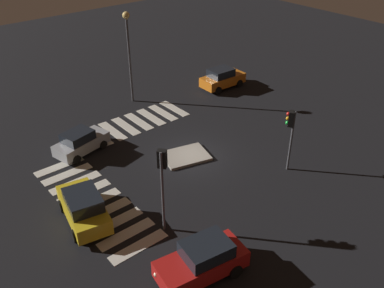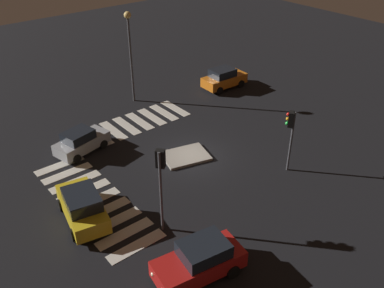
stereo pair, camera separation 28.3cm
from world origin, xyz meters
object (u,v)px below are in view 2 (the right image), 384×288
car_red (200,260)px  street_lamp (130,42)px  traffic_light_west (291,127)px  traffic_island (186,156)px  car_yellow (82,206)px  car_orange (224,78)px  car_silver (81,141)px  traffic_light_north (161,171)px

car_red → street_lamp: street_lamp is taller
traffic_light_west → street_lamp: size_ratio=0.55×
traffic_island → car_yellow: (8.04, 1.37, 0.83)m
car_orange → street_lamp: bearing=162.5°
car_silver → traffic_light_west: (-9.02, 10.04, 2.30)m
traffic_light_north → street_lamp: size_ratio=0.65×
traffic_island → car_yellow: size_ratio=0.76×
car_orange → traffic_light_west: (5.70, 11.91, 2.23)m
traffic_island → car_yellow: bearing=9.7°
car_yellow → traffic_light_north: size_ratio=0.94×
car_red → car_yellow: car_yellow is taller
car_silver → traffic_light_north: 9.92m
car_orange → traffic_light_west: bearing=-113.6°
traffic_light_west → street_lamp: bearing=-29.3°
traffic_island → car_red: 9.97m
car_silver → street_lamp: street_lamp is taller
car_yellow → traffic_light_west: size_ratio=1.10×
traffic_light_north → street_lamp: street_lamp is taller
car_orange → traffic_light_north: (14.81, 11.38, 2.75)m
traffic_light_west → street_lamp: 14.90m
traffic_island → traffic_light_north: size_ratio=0.71×
car_silver → car_red: 13.16m
car_red → car_yellow: bearing=-61.4°
car_silver → street_lamp: bearing=19.9°
car_yellow → street_lamp: (-10.06, -10.92, 4.15)m
car_silver → traffic_light_west: traffic_light_west is taller
car_yellow → traffic_light_north: (-2.95, 3.19, 2.70)m
car_orange → street_lamp: 9.18m
traffic_island → car_red: size_ratio=0.77×
traffic_light_north → traffic_island: bearing=3.4°
traffic_island → traffic_light_north: 7.69m
traffic_island → car_silver: car_silver is taller
car_red → car_yellow: size_ratio=0.98×
car_silver → car_red: bearing=-106.0°
car_orange → traffic_island: bearing=-142.9°
car_silver → car_orange: size_ratio=0.96×
traffic_island → traffic_light_west: traffic_light_west is taller
car_orange → traffic_light_west: traffic_light_west is taller
car_orange → car_silver: bearing=-170.8°
car_orange → traffic_light_west: size_ratio=1.02×
car_silver → traffic_light_west: bearing=-61.3°
car_silver → car_orange: bearing=-6.1°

